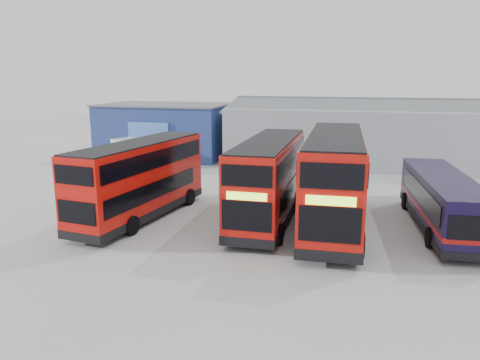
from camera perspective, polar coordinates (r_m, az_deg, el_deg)
ground_plane at (r=26.48m, az=3.41°, el=-4.64°), size 120.00×120.00×0.00m
office_block at (r=47.12m, az=-8.91°, el=6.07°), size 12.30×8.32×5.12m
maintenance_shed at (r=45.18m, az=18.81°, el=5.30°), size 30.50×12.00×5.89m
double_decker_left at (r=26.42m, az=-12.12°, el=-0.12°), size 3.70×10.42×4.32m
double_decker_centre at (r=25.50m, az=3.53°, el=-0.12°), size 2.87×10.69×4.49m
double_decker_right at (r=24.71m, az=11.36°, el=-0.21°), size 3.39×11.83×4.95m
single_decker_blue at (r=26.36m, az=23.41°, el=-2.58°), size 3.39×10.65×2.84m
panel_van at (r=43.97m, az=-11.88°, el=3.83°), size 3.82×5.78×2.36m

